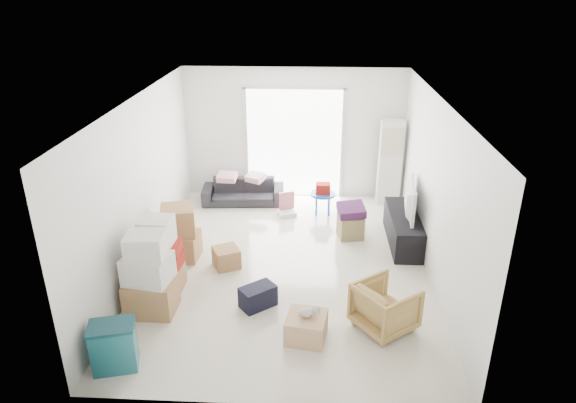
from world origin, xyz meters
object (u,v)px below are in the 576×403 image
(television, at_px, (405,211))
(storage_bins, at_px, (114,346))
(armchair, at_px, (385,305))
(kids_table, at_px, (323,192))
(ac_tower, at_px, (390,163))
(ottoman, at_px, (350,226))
(wood_crate, at_px, (306,327))
(tv_console, at_px, (403,229))
(sofa, at_px, (243,188))

(television, distance_m, storage_bins, 5.17)
(television, height_order, armchair, armchair)
(television, distance_m, kids_table, 1.82)
(ac_tower, height_order, ottoman, ac_tower)
(ottoman, relative_size, wood_crate, 0.85)
(television, relative_size, wood_crate, 2.09)
(storage_bins, xyz_separation_m, kids_table, (2.51, 4.54, 0.14))
(ac_tower, relative_size, armchair, 2.44)
(tv_console, bearing_deg, armchair, -103.87)
(ac_tower, xyz_separation_m, sofa, (-2.98, -0.15, -0.55))
(ottoman, bearing_deg, armchair, -83.49)
(tv_console, distance_m, television, 0.33)
(sofa, distance_m, kids_table, 1.70)
(armchair, xyz_separation_m, wood_crate, (-1.03, -0.27, -0.19))
(tv_console, distance_m, kids_table, 1.82)
(tv_console, xyz_separation_m, ottoman, (-0.91, 0.17, -0.06))
(sofa, relative_size, storage_bins, 2.75)
(ottoman, height_order, kids_table, kids_table)
(sofa, height_order, wood_crate, sofa)
(storage_bins, relative_size, ottoman, 1.45)
(armchair, bearing_deg, sofa, -6.44)
(tv_console, xyz_separation_m, television, (0.00, 0.00, 0.33))
(ac_tower, bearing_deg, ottoman, -118.27)
(wood_crate, bearing_deg, kids_table, 86.41)
(wood_crate, bearing_deg, sofa, 107.81)
(tv_console, xyz_separation_m, wood_crate, (-1.64, -2.73, -0.10))
(sofa, bearing_deg, television, -31.56)
(storage_bins, height_order, ottoman, storage_bins)
(armchair, distance_m, wood_crate, 1.08)
(television, xyz_separation_m, sofa, (-3.03, 1.61, -0.27))
(storage_bins, distance_m, ottoman, 4.65)
(kids_table, bearing_deg, ottoman, -63.75)
(sofa, height_order, ottoman, sofa)
(ac_tower, relative_size, kids_table, 2.79)
(armchair, bearing_deg, ottoman, -30.77)
(ottoman, bearing_deg, kids_table, 116.25)
(tv_console, xyz_separation_m, kids_table, (-1.39, 1.16, 0.18))
(wood_crate, bearing_deg, ac_tower, 70.49)
(television, height_order, wood_crate, television)
(armchair, bearing_deg, television, -51.16)
(armchair, distance_m, storage_bins, 3.42)
(tv_console, bearing_deg, kids_table, 140.28)
(storage_bins, xyz_separation_m, wood_crate, (2.26, 0.66, -0.14))
(tv_console, relative_size, television, 1.54)
(storage_bins, bearing_deg, television, 40.95)
(tv_console, bearing_deg, storage_bins, -139.05)
(ottoman, xyz_separation_m, wood_crate, (-0.73, -2.89, -0.04))
(sofa, bearing_deg, wood_crate, -75.82)
(ac_tower, bearing_deg, armchair, -97.52)
(kids_table, bearing_deg, storage_bins, -118.88)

